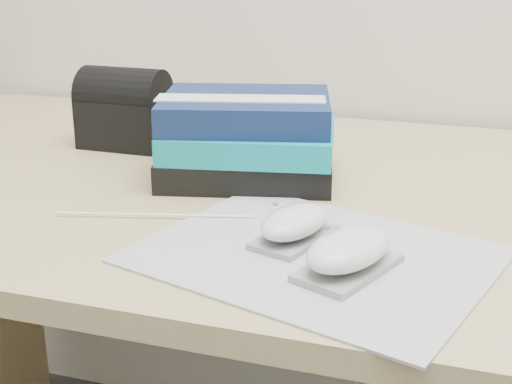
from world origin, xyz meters
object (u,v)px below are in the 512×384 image
(desk, at_px, (330,315))
(mouse_rear, at_px, (295,224))
(mouse_front, at_px, (349,252))
(book_stack, at_px, (248,138))
(pouch, at_px, (125,108))

(desk, bearing_deg, mouse_rear, -88.26)
(mouse_front, relative_size, book_stack, 0.49)
(desk, height_order, mouse_rear, mouse_rear)
(mouse_front, distance_m, book_stack, 0.33)
(mouse_rear, relative_size, book_stack, 0.43)
(mouse_rear, relative_size, mouse_front, 0.89)
(mouse_rear, distance_m, pouch, 0.48)
(pouch, bearing_deg, mouse_rear, -39.71)
(book_stack, bearing_deg, pouch, 158.75)
(mouse_front, bearing_deg, mouse_rear, 140.15)
(desk, xyz_separation_m, pouch, (-0.36, 0.04, 0.30))
(desk, relative_size, mouse_front, 12.04)
(mouse_rear, height_order, mouse_front, mouse_front)
(pouch, bearing_deg, desk, -6.23)
(mouse_rear, height_order, pouch, pouch)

